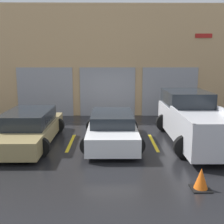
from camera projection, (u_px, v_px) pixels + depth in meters
ground_plane at (112, 129)px, 12.76m from camera, size 28.00×28.00×0.00m
shophouse_building at (111, 62)px, 15.43m from camera, size 17.92×0.68×5.99m
pickup_truck at (194, 119)px, 10.83m from camera, size 2.42×5.47×1.81m
sedan_white at (112, 128)px, 10.61m from camera, size 2.18×4.23×1.15m
sedan_side at (29, 128)px, 10.58m from camera, size 2.22×4.76×1.23m
parking_stripe_left at (71, 143)px, 10.67m from camera, size 0.12×2.20×0.01m
parking_stripe_centre at (153, 143)px, 10.70m from camera, size 0.12×2.20×0.01m
traffic_cone at (201, 180)px, 6.89m from camera, size 0.47×0.47×0.55m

